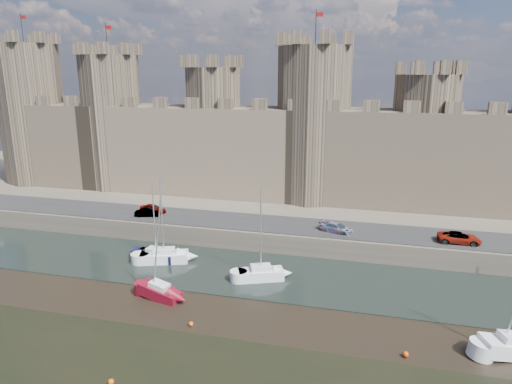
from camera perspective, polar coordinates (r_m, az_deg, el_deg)
water_channel at (r=51.58m, az=0.81°, el=-10.20°), size 160.00×12.00×0.08m
quay at (r=84.73m, az=6.55°, el=0.62°), size 160.00×60.00×2.50m
road at (r=59.73m, az=3.08°, el=-4.08°), size 160.00×7.00×0.10m
castle at (r=71.15m, az=4.92°, el=6.51°), size 108.50×11.00×29.00m
car_0 at (r=65.91m, az=-12.76°, el=-2.06°), size 4.03×2.20×1.30m
car_1 at (r=64.49m, az=-13.43°, el=-2.56°), size 3.60×2.10×1.12m
car_2 at (r=57.54m, az=10.06°, el=-4.43°), size 4.59×3.04×1.23m
car_3 at (r=58.20m, az=24.07°, el=-5.26°), size 4.84×2.28×1.34m
sailboat_0 at (r=55.37m, az=-11.41°, el=-7.84°), size 5.96×3.87×10.39m
sailboat_1 at (r=56.06m, az=-12.37°, el=-7.64°), size 4.93×2.21×9.64m
sailboat_2 at (r=49.93m, az=0.60°, el=-10.09°), size 5.18×3.56×10.42m
sailboat_4 at (r=47.28m, az=-11.94°, el=-12.03°), size 4.69×2.66×10.34m
buoy_0 at (r=37.06m, az=-17.66°, el=-21.67°), size 0.43×0.43×0.43m
buoy_1 at (r=42.40m, az=-8.12°, el=-16.01°), size 0.44×0.44×0.44m
buoy_3 at (r=39.98m, az=18.20°, el=-18.71°), size 0.48×0.48×0.48m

